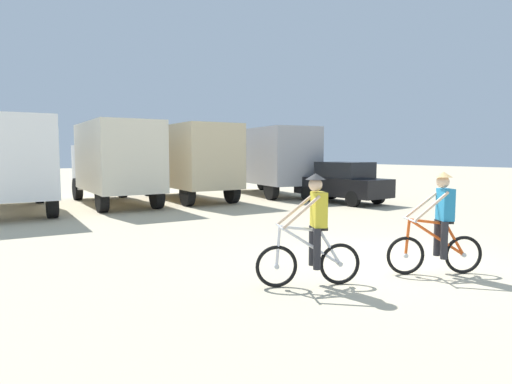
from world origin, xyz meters
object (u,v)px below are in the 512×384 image
at_px(box_truck_avon_van, 12,160).
at_px(cyclist_cowboy_hat, 439,227).
at_px(box_truck_tan_camper, 189,159).
at_px(sedan_parked, 342,182).
at_px(cyclist_orange_shirt, 312,234).
at_px(box_truck_cream_rv, 114,159).
at_px(box_truck_grey_hauler, 269,158).

xyz_separation_m(box_truck_avon_van, cyclist_cowboy_hat, (5.24, -13.49, -1.03)).
relative_size(box_truck_tan_camper, sedan_parked, 1.61).
height_order(box_truck_tan_camper, cyclist_orange_shirt, box_truck_tan_camper).
distance_m(box_truck_avon_van, box_truck_cream_rv, 3.74).
distance_m(box_truck_avon_van, box_truck_grey_hauler, 11.50).
height_order(box_truck_avon_van, box_truck_cream_rv, same).
relative_size(box_truck_cream_rv, cyclist_cowboy_hat, 3.77).
distance_m(sedan_parked, cyclist_orange_shirt, 12.16).
bearing_deg(cyclist_cowboy_hat, cyclist_orange_shirt, 161.80).
relative_size(box_truck_avon_van, cyclist_orange_shirt, 3.79).
distance_m(box_truck_avon_van, cyclist_cowboy_hat, 14.51).
xyz_separation_m(box_truck_avon_van, box_truck_cream_rv, (3.73, 0.31, 0.00)).
bearing_deg(cyclist_cowboy_hat, box_truck_tan_camper, 82.38).
xyz_separation_m(box_truck_cream_rv, box_truck_tan_camper, (3.36, -0.05, 0.00)).
bearing_deg(box_truck_avon_van, box_truck_grey_hauler, 0.44).
height_order(sedan_parked, cyclist_orange_shirt, cyclist_orange_shirt).
relative_size(box_truck_grey_hauler, sedan_parked, 1.65).
bearing_deg(sedan_parked, box_truck_tan_camper, 135.27).
xyz_separation_m(box_truck_cream_rv, box_truck_grey_hauler, (7.78, -0.22, 0.00)).
bearing_deg(box_truck_avon_van, box_truck_cream_rv, 4.77).
relative_size(box_truck_avon_van, box_truck_grey_hauler, 0.98).
relative_size(box_truck_cream_rv, cyclist_orange_shirt, 3.77).
distance_m(box_truck_grey_hauler, sedan_parked, 4.83).
bearing_deg(box_truck_grey_hauler, box_truck_avon_van, -179.56).
bearing_deg(sedan_parked, box_truck_cream_rv, 149.24).
distance_m(box_truck_cream_rv, cyclist_orange_shirt, 13.11).
bearing_deg(box_truck_tan_camper, box_truck_avon_van, -177.93).
height_order(box_truck_avon_van, sedan_parked, box_truck_avon_van).
xyz_separation_m(box_truck_avon_van, box_truck_grey_hauler, (11.50, 0.09, 0.00)).
height_order(box_truck_cream_rv, box_truck_grey_hauler, same).
bearing_deg(cyclist_orange_shirt, box_truck_avon_van, 103.05).
xyz_separation_m(box_truck_cream_rv, sedan_parked, (8.28, -4.93, -0.99)).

